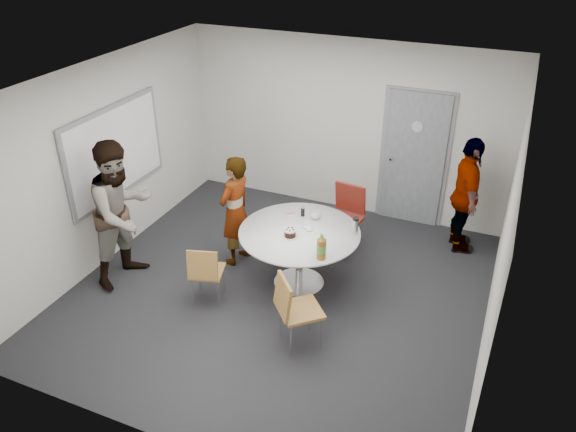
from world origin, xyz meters
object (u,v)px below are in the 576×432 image
at_px(person_main, 235,211).
at_px(person_right, 466,196).
at_px(chair_near_left, 205,270).
at_px(person_left, 122,212).
at_px(table, 301,240).
at_px(whiteboard, 116,151).
at_px(door, 414,159).
at_px(chair_near_right, 293,305).
at_px(chair_far, 346,211).

height_order(person_main, person_right, person_right).
bearing_deg(chair_near_left, person_left, 158.39).
bearing_deg(table, whiteboard, -179.12).
relative_size(door, person_right, 1.26).
height_order(chair_near_right, person_right, person_right).
xyz_separation_m(whiteboard, chair_near_left, (1.74, -0.76, -0.96)).
bearing_deg(door, chair_far, -119.15).
distance_m(door, person_main, 2.82).
distance_m(whiteboard, table, 2.77).
bearing_deg(chair_near_right, person_main, -174.94).
height_order(whiteboard, chair_near_right, whiteboard).
bearing_deg(person_left, whiteboard, 48.73).
xyz_separation_m(person_main, person_right, (2.77, 1.52, 0.06)).
distance_m(door, chair_near_right, 3.41).
bearing_deg(chair_near_right, person_left, -140.84).
height_order(chair_far, person_main, person_main).
height_order(door, table, door).
height_order(table, person_right, person_right).
bearing_deg(person_right, door, 40.71).
relative_size(whiteboard, chair_far, 1.95).
distance_m(door, whiteboard, 4.25).
xyz_separation_m(door, person_main, (-1.92, -2.05, -0.25)).
height_order(chair_far, person_left, person_left).
distance_m(door, person_left, 4.23).
distance_m(person_main, person_left, 1.44).
bearing_deg(person_main, chair_near_right, 56.79).
distance_m(table, person_main, 1.04).
height_order(door, chair_near_left, door).
distance_m(chair_near_left, person_right, 3.68).
distance_m(chair_far, person_left, 3.00).
bearing_deg(whiteboard, chair_near_left, -23.63).
distance_m(table, person_left, 2.28).
relative_size(chair_near_left, person_right, 0.48).
bearing_deg(whiteboard, table, 0.88).
bearing_deg(person_right, person_left, 104.33).
xyz_separation_m(whiteboard, person_left, (0.51, -0.65, -0.49)).
height_order(whiteboard, table, whiteboard).
bearing_deg(chair_near_right, table, 155.69).
xyz_separation_m(person_main, person_left, (-1.13, -0.88, 0.18)).
bearing_deg(whiteboard, person_left, -51.79).
relative_size(person_main, person_left, 0.81).
height_order(table, chair_far, table).
bearing_deg(person_left, person_right, -47.88).
bearing_deg(door, chair_near_right, -99.49).
xyz_separation_m(table, person_left, (-2.15, -0.69, 0.28)).
height_order(whiteboard, chair_near_left, whiteboard).
height_order(chair_near_right, person_left, person_left).
relative_size(table, chair_far, 1.56).
bearing_deg(door, whiteboard, -147.34).
relative_size(door, chair_near_left, 2.61).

